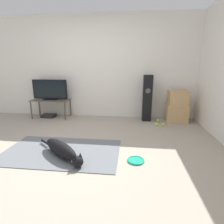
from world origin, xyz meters
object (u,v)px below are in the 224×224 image
object	(u,v)px
cardboard_box_upper	(178,98)
tennis_ball_by_boxes	(158,120)
dog	(62,150)
tennis_ball_loose_on_carpet	(163,125)
cardboard_box_lower	(176,113)
floor_speaker	(147,98)
frisbee	(136,160)
tv_stand	(51,102)
tennis_ball_near_speaker	(157,124)
game_console	(49,116)
tv	(50,90)

from	to	relation	value
cardboard_box_upper	tennis_ball_by_boxes	size ratio (longest dim) A/B	6.45
dog	tennis_ball_loose_on_carpet	world-z (taller)	dog
cardboard_box_lower	floor_speaker	xyz separation A→B (m)	(-0.71, 0.04, 0.35)
tennis_ball_by_boxes	tennis_ball_loose_on_carpet	bearing A→B (deg)	-77.22
frisbee	floor_speaker	world-z (taller)	floor_speaker
tennis_ball_loose_on_carpet	tv_stand	bearing A→B (deg)	172.23
tennis_ball_near_speaker	tennis_ball_loose_on_carpet	world-z (taller)	same
dog	tennis_ball_by_boxes	bearing A→B (deg)	48.97
frisbee	game_console	world-z (taller)	game_console
tv_stand	cardboard_box_lower	bearing A→B (deg)	-0.30
tennis_ball_near_speaker	game_console	xyz separation A→B (m)	(-2.77, 0.39, 0.00)
tennis_ball_by_boxes	tv_stand	bearing A→B (deg)	178.37
cardboard_box_lower	tennis_ball_by_boxes	xyz separation A→B (m)	(-0.43, -0.06, -0.18)
tv_stand	cardboard_box_upper	bearing A→B (deg)	-0.23
dog	tv_stand	bearing A→B (deg)	118.40
tv	dog	bearing A→B (deg)	-61.63
frisbee	game_console	size ratio (longest dim) A/B	0.72
tennis_ball_by_boxes	tennis_ball_loose_on_carpet	distance (m)	0.31
cardboard_box_lower	tennis_ball_near_speaker	xyz separation A→B (m)	(-0.51, -0.36, -0.18)
frisbee	tv_stand	distance (m)	2.97
tv_stand	tennis_ball_near_speaker	world-z (taller)	tv_stand
cardboard_box_lower	tv	bearing A→B (deg)	179.65
floor_speaker	cardboard_box_upper	bearing A→B (deg)	-2.73
tennis_ball_near_speaker	tennis_ball_loose_on_carpet	xyz separation A→B (m)	(0.14, -0.00, 0.00)
cardboard_box_upper	dog	bearing A→B (deg)	-136.69
floor_speaker	tennis_ball_by_boxes	distance (m)	0.60
floor_speaker	tv	xyz separation A→B (m)	(-2.46, -0.02, 0.17)
tennis_ball_near_speaker	dog	bearing A→B (deg)	-134.65
cardboard_box_lower	tv_stand	size ratio (longest dim) A/B	0.52
tennis_ball_near_speaker	game_console	distance (m)	2.80
floor_speaker	tennis_ball_by_boxes	world-z (taller)	floor_speaker
dog	tv	size ratio (longest dim) A/B	1.05
frisbee	tv_stand	size ratio (longest dim) A/B	0.26
cardboard_box_lower	cardboard_box_upper	xyz separation A→B (m)	(0.00, 0.00, 0.38)
dog	floor_speaker	xyz separation A→B (m)	(1.39, 2.01, 0.44)
floor_speaker	tv_stand	size ratio (longest dim) A/B	1.18
frisbee	tv_stand	xyz separation A→B (m)	(-2.17, 1.99, 0.41)
tv_stand	tennis_ball_loose_on_carpet	size ratio (longest dim) A/B	14.38
tv	tennis_ball_loose_on_carpet	bearing A→B (deg)	-7.82
frisbee	cardboard_box_upper	bearing A→B (deg)	62.91
dog	floor_speaker	bearing A→B (deg)	55.46
dog	frisbee	distance (m)	1.09
cardboard_box_upper	tennis_ball_loose_on_carpet	xyz separation A→B (m)	(-0.36, -0.37, -0.56)
frisbee	cardboard_box_lower	bearing A→B (deg)	62.89
cardboard_box_lower	tv	world-z (taller)	tv
cardboard_box_upper	tv_stand	size ratio (longest dim) A/B	0.45
tv_stand	tennis_ball_near_speaker	distance (m)	2.72
tennis_ball_loose_on_carpet	cardboard_box_lower	bearing A→B (deg)	45.32
tennis_ball_loose_on_carpet	tennis_ball_near_speaker	bearing A→B (deg)	178.82
tennis_ball_near_speaker	tv_stand	bearing A→B (deg)	171.89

